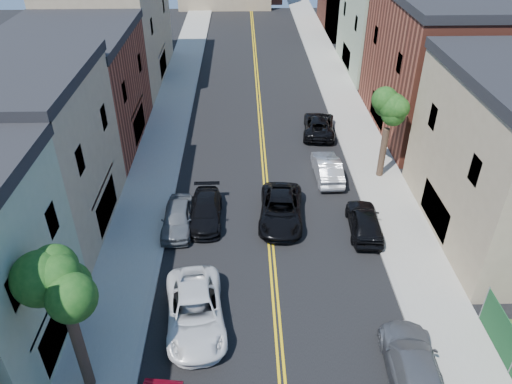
{
  "coord_description": "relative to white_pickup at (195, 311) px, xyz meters",
  "views": [
    {
      "loc": [
        -1.44,
        1.49,
        17.7
      ],
      "look_at": [
        -0.77,
        25.25,
        2.0
      ],
      "focal_mm": 34.13,
      "sensor_mm": 36.0,
      "label": 1
    }
  ],
  "objects": [
    {
      "name": "sidewalk_left",
      "position": [
        -4.1,
        22.79,
        -0.71
      ],
      "size": [
        3.2,
        100.0,
        0.15
      ],
      "primitive_type": "cube",
      "color": "gray",
      "rests_on": "ground"
    },
    {
      "name": "sidewalk_right",
      "position": [
        11.7,
        22.79,
        -0.71
      ],
      "size": [
        3.2,
        100.0,
        0.15
      ],
      "primitive_type": "cube",
      "color": "gray",
      "rests_on": "ground"
    },
    {
      "name": "curb_left",
      "position": [
        -2.35,
        22.79,
        -0.71
      ],
      "size": [
        0.3,
        100.0,
        0.15
      ],
      "primitive_type": "cube",
      "color": "gray",
      "rests_on": "ground"
    },
    {
      "name": "curb_right",
      "position": [
        9.95,
        22.79,
        -0.71
      ],
      "size": [
        0.3,
        100.0,
        0.15
      ],
      "primitive_type": "cube",
      "color": "gray",
      "rests_on": "ground"
    },
    {
      "name": "bldg_left_tan_near",
      "position": [
        -10.2,
        7.79,
        3.71
      ],
      "size": [
        9.0,
        10.0,
        9.0
      ],
      "primitive_type": "cube",
      "color": "#998466",
      "rests_on": "ground"
    },
    {
      "name": "bldg_left_brick",
      "position": [
        -10.2,
        18.79,
        3.21
      ],
      "size": [
        9.0,
        12.0,
        8.0
      ],
      "primitive_type": "cube",
      "color": "brown",
      "rests_on": "ground"
    },
    {
      "name": "bldg_left_tan_far",
      "position": [
        -10.2,
        32.79,
        3.96
      ],
      "size": [
        9.0,
        16.0,
        9.5
      ],
      "primitive_type": "cube",
      "color": "#998466",
      "rests_on": "ground"
    },
    {
      "name": "bldg_right_brick",
      "position": [
        17.8,
        20.79,
        4.21
      ],
      "size": [
        9.0,
        14.0,
        10.0
      ],
      "primitive_type": "cube",
      "color": "brown",
      "rests_on": "ground"
    },
    {
      "name": "bldg_right_palegrn",
      "position": [
        17.8,
        34.79,
        3.46
      ],
      "size": [
        9.0,
        12.0,
        8.5
      ],
      "primitive_type": "cube",
      "color": "gray",
      "rests_on": "ground"
    },
    {
      "name": "tree_left_mid",
      "position": [
        -4.08,
        -3.2,
        5.8
      ],
      "size": [
        5.2,
        5.2,
        9.29
      ],
      "color": "#322019",
      "rests_on": "sidewalk_left"
    },
    {
      "name": "tree_right_far",
      "position": [
        11.72,
        12.8,
        4.97
      ],
      "size": [
        4.4,
        4.4,
        8.03
      ],
      "color": "#322019",
      "rests_on": "sidewalk_right"
    },
    {
      "name": "white_pickup",
      "position": [
        0.0,
        0.0,
        0.0
      ],
      "size": [
        3.27,
        5.92,
        1.57
      ],
      "primitive_type": "imported",
      "rotation": [
        0.0,
        0.0,
        0.12
      ],
      "color": "silver",
      "rests_on": "ground"
    },
    {
      "name": "grey_car_left",
      "position": [
        -1.6,
        7.36,
        -0.05
      ],
      "size": [
        1.75,
        4.3,
        1.46
      ],
      "primitive_type": "imported",
      "rotation": [
        0.0,
        0.0,
        -0.0
      ],
      "color": "#5A5E62",
      "rests_on": "ground"
    },
    {
      "name": "black_car_left",
      "position": [
        0.0,
        8.07,
        -0.11
      ],
      "size": [
        1.95,
        4.7,
        1.36
      ],
      "primitive_type": "imported",
      "rotation": [
        0.0,
        0.0,
        0.01
      ],
      "color": "black",
      "rests_on": "ground"
    },
    {
      "name": "grey_car_right",
      "position": [
        9.17,
        -3.25,
        -0.01
      ],
      "size": [
        2.5,
        5.46,
        1.55
      ],
      "primitive_type": "imported",
      "rotation": [
        0.0,
        0.0,
        3.08
      ],
      "color": "#54565B",
      "rests_on": "ground"
    },
    {
      "name": "black_car_right",
      "position": [
        9.3,
        6.69,
        -0.03
      ],
      "size": [
        2.06,
        4.54,
        1.51
      ],
      "primitive_type": "imported",
      "rotation": [
        0.0,
        0.0,
        3.08
      ],
      "color": "black",
      "rests_on": "ground"
    },
    {
      "name": "silver_car_right",
      "position": [
        8.03,
        12.77,
        -0.02
      ],
      "size": [
        1.73,
        4.66,
        1.52
      ],
      "primitive_type": "imported",
      "rotation": [
        0.0,
        0.0,
        3.17
      ],
      "color": "#B3B5BB",
      "rests_on": "ground"
    },
    {
      "name": "dark_car_right_far",
      "position": [
        8.4,
        19.62,
        -0.07
      ],
      "size": [
        3.03,
        5.44,
        1.44
      ],
      "primitive_type": "imported",
      "rotation": [
        0.0,
        0.0,
        3.01
      ],
      "color": "black",
      "rests_on": "ground"
    },
    {
      "name": "black_suv_lane",
      "position": [
        4.52,
        7.98,
        -0.03
      ],
      "size": [
        2.99,
        5.66,
        1.52
      ],
      "primitive_type": "imported",
      "rotation": [
        0.0,
        0.0,
        -0.09
      ],
      "color": "black",
      "rests_on": "ground"
    }
  ]
}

